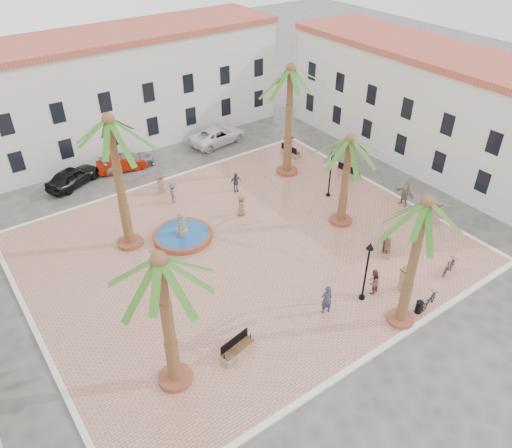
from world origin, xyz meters
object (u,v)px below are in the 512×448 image
Objects in this scene: palm_ne at (290,81)px; bicycle_b at (449,266)px; bicycle_a at (429,300)px; bench_e at (349,173)px; car_silver at (128,161)px; car_white at (218,135)px; palm_sw at (161,276)px; pedestrian_north at (173,193)px; fountain at (183,235)px; bollard_se at (404,279)px; bench_s at (238,350)px; pedestrian_fountain_a at (241,205)px; lamppost_e at (331,166)px; bollard_n at (160,184)px; cyclist_a at (327,299)px; pedestrian_fountain_b at (236,182)px; lamppost_s at (368,262)px; car_red at (121,163)px; palm_nw at (111,134)px; bench_ne at (290,152)px; palm_e at (349,150)px; bench_se at (386,248)px; car_black at (73,177)px; palm_s at (424,217)px; pedestrian_east at (405,194)px; cyclist_b at (373,282)px; bollard_e at (436,212)px.

bicycle_b is at bearing -89.76° from palm_ne.
bench_e is at bearing -40.93° from bicycle_a.
car_white is (8.50, -0.31, 0.10)m from car_silver.
palm_sw is 16.93m from pedestrian_north.
bench_e is at bearing -1.42° from fountain.
pedestrian_north is at bearing 62.34° from palm_sw.
car_silver is (-6.77, 25.12, 0.05)m from bicycle_a.
bollard_se is 0.28× the size of car_white.
bench_s is 12.61m from pedestrian_fountain_a.
bollard_n is at bearing 142.43° from lamppost_e.
bicycle_a is (4.98, -2.99, -0.50)m from cyclist_a.
cyclist_a is at bearing -133.16° from lamppost_e.
pedestrian_fountain_b is at bearing 96.80° from bollard_se.
pedestrian_north is (4.16, 14.57, 0.51)m from bench_s.
lamppost_s is at bearing -63.66° from fountain.
lamppost_e is 2.37× the size of pedestrian_fountain_a.
bicycle_a is 26.06m from car_red.
palm_ne is 9.84m from pedestrian_fountain_a.
bollard_n is 0.32× the size of car_silver.
palm_ne is at bearing 6.39° from palm_nw.
bench_ne is 1.32× the size of bollard_se.
fountain is 0.99× the size of lamppost_s.
palm_e is 4.22× the size of pedestrian_fountain_b.
bench_se is at bearing -101.01° from pedestrian_fountain_a.
bench_e is (4.95, 8.44, 0.04)m from bench_se.
cyclist_a is (-6.82, -1.81, 0.68)m from bench_se.
bicycle_a is 26.02m from car_silver.
fountain reaches higher than car_red.
pedestrian_north is (-9.66, 16.78, 0.29)m from bicycle_b.
bollard_se is (-1.89, -7.15, -4.73)m from palm_e.
palm_s is at bearing 175.70° from car_black.
bench_s is 1.09× the size of pedestrian_east.
lamppost_e reaches higher than bollard_se.
cyclist_a is (-6.81, -5.94, -4.55)m from palm_e.
pedestrian_fountain_a is (3.24, -6.02, 0.05)m from bollard_n.
palm_nw reaches higher than bicycle_a.
palm_nw reaches higher than car_silver.
pedestrian_east is at bearing -178.24° from bench_ne.
cyclist_b is 1.02× the size of pedestrian_north.
pedestrian_fountain_a reaches higher than car_white.
pedestrian_fountain_a reaches higher than bollard_se.
fountain is 0.87× the size of car_black.
bollard_n reaches higher than car_silver.
bicycle_b is at bearing 176.40° from car_white.
bench_s is at bearing -155.73° from palm_e.
bollard_e is at bearing -120.93° from pedestrian_north.
pedestrian_east is (7.05, 7.88, 0.49)m from bicycle_a.
cyclist_b reaches higher than bicycle_a.
pedestrian_north is (-9.59, 1.27, -6.74)m from palm_ne.
fountain is 2.48× the size of pedestrian_fountain_b.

